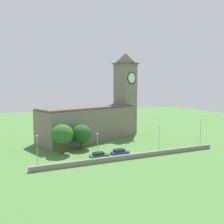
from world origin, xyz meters
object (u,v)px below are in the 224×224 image
Objects in this scene: streetlamp_east_mid at (201,127)px; tree_riverside_west at (81,134)px; car_blue at (120,152)px; tree_by_tower at (62,135)px; streetlamp_central at (159,132)px; car_green at (99,156)px; church at (97,115)px; streetlamp_west_end at (37,145)px; streetlamp_west_mid at (97,140)px.

tree_riverside_west is at bearing 166.06° from streetlamp_east_mid.
tree_by_tower reaches higher than car_blue.
car_green is at bearing -173.08° from streetlamp_central.
streetlamp_east_mid is 35.99m from tree_riverside_west.
car_blue is (-2.34, -23.03, -6.75)m from church.
church is 31.16m from streetlamp_west_end.
streetlamp_west_end is 14.60m from streetlamp_west_mid.
streetlamp_west_mid is 0.82× the size of streetlamp_central.
tree_by_tower is at bearing 131.74° from car_green.
streetlamp_central is 1.06× the size of tree_riverside_west.
tree_by_tower is (-7.64, 5.82, 1.00)m from streetlamp_west_mid.
tree_riverside_west is (-6.89, 10.54, 3.38)m from car_blue.
streetlamp_central is at bearing 0.99° from streetlamp_west_end.
streetlamp_east_mid is at bearing -0.20° from streetlamp_central.
streetlamp_west_end is 0.86× the size of streetlamp_east_mid.
tree_by_tower is (-40.92, 5.84, -0.08)m from streetlamp_east_mid.
streetlamp_east_mid is (33.28, -0.02, 1.08)m from streetlamp_west_mid.
streetlamp_east_mid is at bearing -0.03° from streetlamp_west_mid.
streetlamp_west_mid is 0.77× the size of tree_by_tower.
streetlamp_east_mid is at bearing 0.62° from streetlamp_west_end.
church is at bearing 71.04° from car_green.
church is at bearing 45.16° from tree_by_tower.
car_green is (-8.04, -23.38, -6.81)m from church.
streetlamp_central is at bearing 8.36° from car_blue.
tree_riverside_west is (-19.97, 8.62, -0.54)m from streetlamp_central.
streetlamp_west_mid is at bearing 179.97° from streetlamp_east_mid.
streetlamp_west_end is 0.98× the size of tree_riverside_west.
church reaches higher than streetlamp_east_mid.
tree_by_tower reaches higher than streetlamp_central.
streetlamp_east_mid is at bearing -39.47° from church.
car_green is at bearing -83.74° from tree_riverside_west.
streetlamp_central is (32.92, 0.57, 0.28)m from streetlamp_west_end.
tree_riverside_west is at bearing 96.26° from car_green.
tree_by_tower is at bearing 171.88° from streetlamp_east_mid.
streetlamp_west_mid is (-5.25, 1.89, 3.18)m from car_blue.
church is 4.89× the size of streetlamp_east_mid.
streetlamp_central is 26.61m from tree_by_tower.
car_green is 11.48m from tree_riverside_west.
streetlamp_west_mid is at bearing 2.09° from streetlamp_west_end.
tree_riverside_west is at bearing 156.67° from streetlamp_central.
streetlamp_east_mid reaches higher than streetlamp_west_end.
streetlamp_west_end reaches higher than car_blue.
car_green is 0.98× the size of car_blue.
streetlamp_west_mid is 0.76× the size of streetlamp_east_mid.
tree_riverside_west is at bearing 123.18° from car_blue.
streetlamp_east_mid reaches higher than car_green.
streetlamp_central reaches higher than tree_riverside_west.
church reaches higher than car_green.
church reaches higher than streetlamp_west_end.
car_green is 0.60× the size of streetlamp_east_mid.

